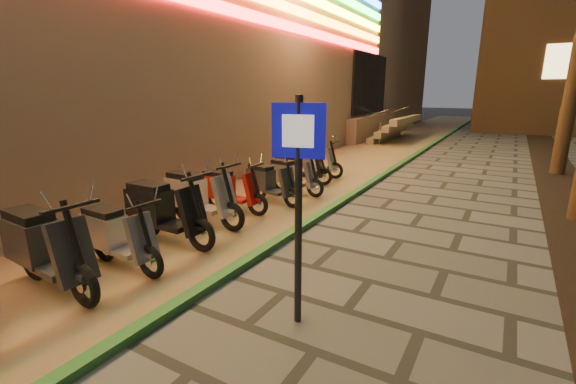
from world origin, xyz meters
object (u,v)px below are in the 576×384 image
Objects in this scene: scooter_12 at (311,161)px; scooter_4 at (43,247)px; pedestrian_sign at (298,183)px; scooter_6 at (161,210)px; scooter_5 at (115,235)px; scooter_7 at (197,196)px; scooter_8 at (227,189)px; scooter_10 at (291,175)px; scooter_11 at (297,167)px; scooter_9 at (268,182)px.

scooter_4 is at bearing -94.79° from scooter_12.
pedestrian_sign is 3.39m from scooter_6.
scooter_12 is at bearing 94.01° from scooter_5.
scooter_8 is (0.01, 0.92, -0.07)m from scooter_7.
scooter_8 is at bearing -95.15° from scooter_12.
pedestrian_sign is at bearing -16.21° from scooter_6.
scooter_12 is at bearing 106.42° from scooter_10.
scooter_8 is 1.02× the size of scooter_11.
scooter_8 is at bearing 124.27° from pedestrian_sign.
scooter_6 is 1.15× the size of scooter_12.
scooter_7 is (-0.29, 1.99, 0.07)m from scooter_5.
scooter_5 is at bearing -105.67° from scooter_11.
scooter_9 is (0.36, 1.93, -0.08)m from scooter_7.
scooter_11 is at bearing 90.88° from scooter_6.
scooter_7 is at bearing -109.01° from scooter_11.
scooter_4 is 1.19× the size of scooter_8.
scooter_12 is (-0.00, 4.85, -0.07)m from scooter_7.
scooter_7 is 1.17× the size of scooter_11.
scooter_7 is 3.80m from scooter_11.
pedestrian_sign is 1.60× the size of scooter_11.
scooter_4 reaches higher than scooter_11.
scooter_9 is 1.88m from scooter_11.
scooter_5 is at bearing -92.83° from scooter_12.
pedestrian_sign is 4.91m from scooter_9.
scooter_11 is at bearing 113.98° from scooter_10.
scooter_4 reaches higher than scooter_7.
scooter_11 is (-0.04, 4.77, -0.08)m from scooter_6.
scooter_5 reaches higher than scooter_10.
scooter_9 is (0.07, 3.92, -0.01)m from scooter_5.
scooter_9 is 0.97× the size of scooter_12.
scooter_8 reaches higher than scooter_11.
scooter_9 is 1.01× the size of scooter_10.
scooter_9 is at bearing 112.20° from pedestrian_sign.
scooter_9 is (0.36, 1.02, -0.01)m from scooter_8.
scooter_9 is at bearing -99.30° from scooter_11.
scooter_4 is 4.79m from scooter_9.
scooter_5 is 4.86m from scooter_10.
scooter_6 is 0.99m from scooter_7.
scooter_10 is at bearing 86.08° from scooter_6.
scooter_10 is 2.03m from scooter_12.
scooter_6 is at bearing 100.40° from scooter_5.
pedestrian_sign reaches higher than scooter_5.
scooter_10 is (0.13, 4.86, -0.02)m from scooter_5.
scooter_6 is (-3.09, 0.92, -1.03)m from pedestrian_sign.
scooter_6 is 1.20× the size of scooter_10.
scooter_8 is (-0.28, 2.90, 0.00)m from scooter_5.
scooter_12 is at bearing 93.95° from scooter_4.
scooter_4 is 2.85m from scooter_7.
scooter_8 reaches higher than scooter_5.
pedestrian_sign is 1.36× the size of scooter_6.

